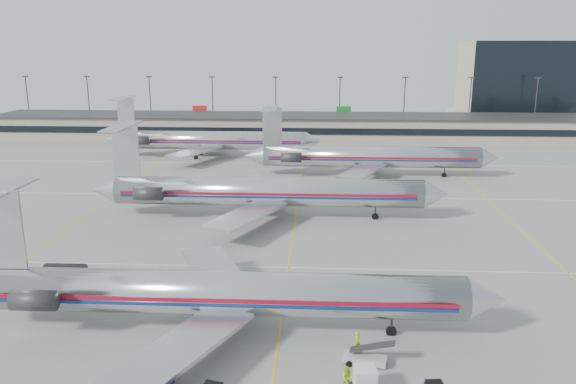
# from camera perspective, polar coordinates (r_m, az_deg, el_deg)

# --- Properties ---
(ground) EXTENTS (260.00, 260.00, 0.00)m
(ground) POSITION_cam_1_polar(r_m,az_deg,el_deg) (52.97, -0.53, -11.79)
(ground) COLOR gray
(ground) RESTS_ON ground
(apron_markings) EXTENTS (160.00, 0.15, 0.02)m
(apron_markings) POSITION_cam_1_polar(r_m,az_deg,el_deg) (62.06, 0.05, -7.68)
(apron_markings) COLOR silver
(apron_markings) RESTS_ON ground
(terminal) EXTENTS (162.00, 17.00, 6.25)m
(terminal) POSITION_cam_1_polar(r_m,az_deg,el_deg) (146.77, 1.88, 6.63)
(terminal) COLOR gray
(terminal) RESTS_ON ground
(light_mast_row) EXTENTS (163.60, 0.40, 15.28)m
(light_mast_row) POSITION_cam_1_polar(r_m,az_deg,el_deg) (160.07, 2.01, 9.25)
(light_mast_row) COLOR #38383D
(light_mast_row) RESTS_ON ground
(distant_building) EXTENTS (30.00, 20.00, 25.00)m
(distant_building) POSITION_cam_1_polar(r_m,az_deg,el_deg) (185.32, 21.99, 10.17)
(distant_building) COLOR tan
(distant_building) RESTS_ON ground
(jet_foreground) EXTENTS (46.69, 27.49, 12.22)m
(jet_foreground) POSITION_cam_1_polar(r_m,az_deg,el_deg) (48.19, -7.58, -10.05)
(jet_foreground) COLOR silver
(jet_foreground) RESTS_ON ground
(jet_second_row) EXTENTS (50.23, 29.58, 13.15)m
(jet_second_row) POSITION_cam_1_polar(r_m,az_deg,el_deg) (78.63, -2.79, 0.06)
(jet_second_row) COLOR silver
(jet_second_row) RESTS_ON ground
(jet_third_row) EXTENTS (46.88, 28.84, 12.82)m
(jet_third_row) POSITION_cam_1_polar(r_m,az_deg,el_deg) (104.95, 7.88, 3.59)
(jet_third_row) COLOR silver
(jet_third_row) RESTS_ON ground
(jet_back_row) EXTENTS (47.73, 29.36, 13.05)m
(jet_back_row) POSITION_cam_1_polar(r_m,az_deg,el_deg) (123.36, -8.17, 5.26)
(jet_back_row) COLOR silver
(jet_back_row) RESTS_ON ground
(tug_left) EXTENTS (2.67, 2.33, 1.96)m
(tug_left) POSITION_cam_1_polar(r_m,az_deg,el_deg) (42.89, -13.55, -17.74)
(tug_left) COLOR #0C0A39
(tug_left) RESTS_ON ground
(uld_container) EXTENTS (1.99, 1.72, 1.92)m
(uld_container) POSITION_cam_1_polar(r_m,az_deg,el_deg) (41.63, 7.82, -18.39)
(uld_container) COLOR #2D2D30
(uld_container) RESTS_ON ground
(belt_loader) EXTENTS (4.06, 1.93, 2.08)m
(belt_loader) POSITION_cam_1_polar(r_m,az_deg,el_deg) (44.99, 7.89, -16.28)
(belt_loader) COLOR #A6A6A6
(belt_loader) RESTS_ON ground
(ramp_worker_near) EXTENTS (0.67, 0.57, 1.56)m
(ramp_worker_near) POSITION_cam_1_polar(r_m,az_deg,el_deg) (46.52, 7.06, -14.82)
(ramp_worker_near) COLOR #99E515
(ramp_worker_near) RESTS_ON ground
(ramp_worker_far) EXTENTS (0.90, 0.73, 1.74)m
(ramp_worker_far) POSITION_cam_1_polar(r_m,az_deg,el_deg) (41.90, 6.08, -18.26)
(ramp_worker_far) COLOR #90C612
(ramp_worker_far) RESTS_ON ground
(cone_left) EXTENTS (0.46, 0.46, 0.58)m
(cone_left) POSITION_cam_1_polar(r_m,az_deg,el_deg) (44.39, -17.81, -17.77)
(cone_left) COLOR #E85A07
(cone_left) RESTS_ON ground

